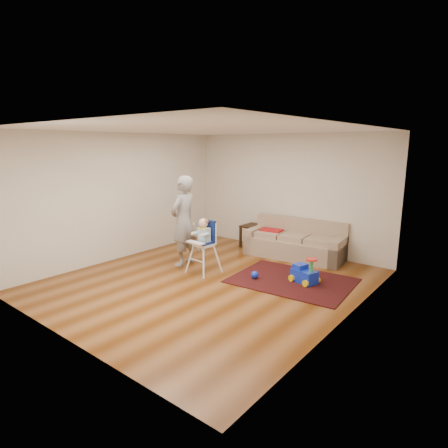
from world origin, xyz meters
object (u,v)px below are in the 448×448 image
Objects in this scene: high_chair at (204,247)px; adult at (183,221)px; side_table at (254,236)px; sofa at (295,239)px; toy_ball at (255,275)px; ride_on_toy at (305,269)px.

high_chair is 0.77m from adult.
high_chair is (0.29, -2.18, 0.25)m from side_table.
side_table is 0.50× the size of high_chair.
adult is (-1.54, -1.90, 0.51)m from sofa.
toy_ball is at bearing 88.11° from adult.
sofa is 4.57× the size of ride_on_toy.
adult is (-1.65, -0.18, 0.83)m from toy_ball.
high_chair reaches higher than sofa.
ride_on_toy is (2.09, -1.48, -0.01)m from side_table.
sofa reaches higher than side_table.
ride_on_toy is at bearing -61.17° from sofa.
ride_on_toy is at bearing 25.40° from high_chair.
adult is (-0.36, -2.06, 0.65)m from side_table.
high_chair reaches higher than ride_on_toy.
high_chair reaches higher than side_table.
adult reaches higher than ride_on_toy.
adult is at bearing -134.57° from sofa.
toy_ball is (0.11, -1.73, -0.32)m from sofa.
side_table is 2.21m from high_chair.
side_table is 2.56m from ride_on_toy.
sofa reaches higher than ride_on_toy.
sofa is 2.50m from adult.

